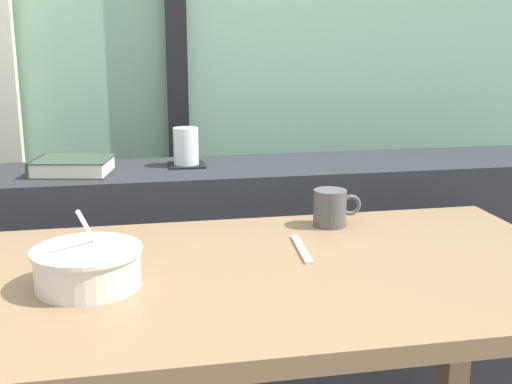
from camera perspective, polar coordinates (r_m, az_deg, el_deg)
dark_console_ledge at (r=1.93m, az=-5.73°, el=-9.39°), size 2.80×0.33×0.79m
breakfast_table at (r=1.29m, az=1.26°, el=-11.14°), size 1.23×0.69×0.72m
coaster_square at (r=1.83m, az=-6.11°, el=2.36°), size 0.10×0.10×0.00m
juice_glass at (r=1.82m, az=-6.15°, el=3.85°), size 0.07×0.07×0.10m
closed_book at (r=1.79m, az=-15.79°, el=2.19°), size 0.22×0.19×0.04m
soup_bowl at (r=1.18m, az=-14.49°, el=-6.40°), size 0.19×0.19×0.15m
fork_utensil at (r=1.35m, az=3.99°, el=-4.98°), size 0.03×0.17×0.01m
ceramic_mug at (r=1.51m, az=6.56°, el=-1.38°), size 0.11×0.08×0.08m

